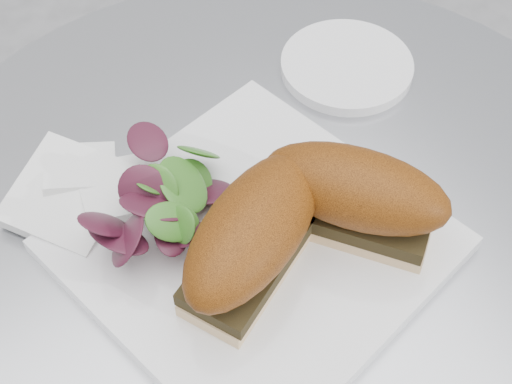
% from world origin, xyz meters
% --- Properties ---
extents(table, '(0.70, 0.70, 0.73)m').
position_xyz_m(table, '(0.00, 0.00, 0.49)').
color(table, '#ABACB2').
rests_on(table, ground).
extents(plate, '(0.32, 0.32, 0.02)m').
position_xyz_m(plate, '(-0.03, -0.01, 0.74)').
color(plate, white).
rests_on(plate, table).
extents(sandwich_left, '(0.17, 0.13, 0.08)m').
position_xyz_m(sandwich_left, '(-0.05, -0.03, 0.79)').
color(sandwich_left, beige).
rests_on(sandwich_left, plate).
extents(sandwich_right, '(0.14, 0.16, 0.08)m').
position_xyz_m(sandwich_right, '(0.04, -0.05, 0.79)').
color(sandwich_right, beige).
rests_on(sandwich_right, plate).
extents(salad, '(0.12, 0.12, 0.05)m').
position_xyz_m(salad, '(-0.08, 0.05, 0.77)').
color(salad, '#3F8C2D').
rests_on(salad, plate).
extents(napkin, '(0.15, 0.15, 0.02)m').
position_xyz_m(napkin, '(-0.12, 0.10, 0.74)').
color(napkin, white).
rests_on(napkin, table).
extents(saucer, '(0.14, 0.14, 0.01)m').
position_xyz_m(saucer, '(0.17, 0.12, 0.74)').
color(saucer, white).
rests_on(saucer, table).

